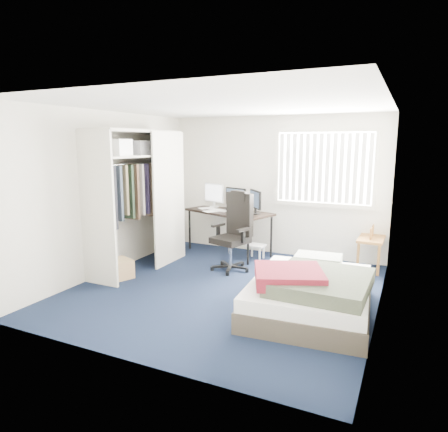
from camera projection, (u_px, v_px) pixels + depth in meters
ground at (225, 289)px, 5.61m from camera, size 4.20×4.20×0.00m
room_shell at (225, 182)px, 5.34m from camera, size 4.20×4.20×4.20m
window_assembly at (324, 168)px, 6.77m from camera, size 1.72×0.09×1.32m
closet at (137, 186)px, 6.30m from camera, size 0.64×1.84×2.22m
desk at (230, 210)px, 7.33m from camera, size 1.76×1.23×1.25m
office_chair at (234, 240)px, 6.43m from camera, size 0.74×0.74×1.26m
footstool at (256, 248)px, 7.05m from camera, size 0.33×0.27×0.25m
nightstand at (372, 241)px, 6.44m from camera, size 0.40×0.77×0.71m
bed at (311, 292)px, 4.78m from camera, size 1.51×1.94×0.61m
pine_box at (121, 268)px, 6.07m from camera, size 0.45×0.40×0.28m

